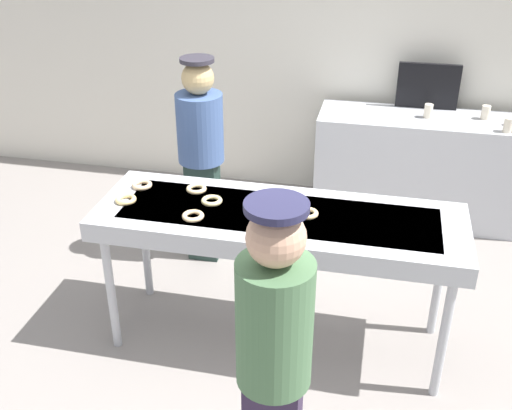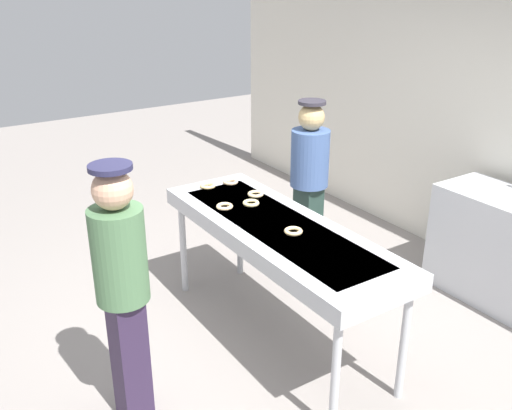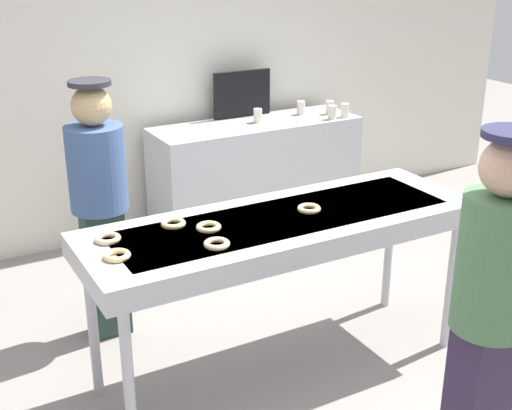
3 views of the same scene
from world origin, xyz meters
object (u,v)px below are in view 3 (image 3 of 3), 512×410
(plain_donut_0, at_px, (108,239))
(paper_cup_0, at_px, (301,108))
(paper_cup_1, at_px, (345,110))
(plain_donut_3, at_px, (117,255))
(fryer_conveyor, at_px, (283,230))
(plain_donut_5, at_px, (173,223))
(plain_donut_2, at_px, (309,209))
(plain_donut_1, at_px, (217,244))
(paper_cup_2, at_px, (330,107))
(paper_cup_3, at_px, (258,116))
(paper_cup_4, at_px, (332,112))
(menu_display, at_px, (242,94))
(worker_baker, at_px, (99,195))
(plain_donut_4, at_px, (209,227))
(customer_waiting, at_px, (490,309))
(prep_counter, at_px, (256,176))

(plain_donut_0, bearing_deg, paper_cup_0, 38.49)
(plain_donut_0, relative_size, paper_cup_1, 1.13)
(plain_donut_0, distance_m, paper_cup_1, 3.06)
(plain_donut_3, bearing_deg, fryer_conveyor, 3.63)
(plain_donut_5, bearing_deg, paper_cup_1, 34.93)
(plain_donut_2, xyz_separation_m, paper_cup_0, (1.22, 2.00, 0.03))
(plain_donut_1, distance_m, paper_cup_2, 2.95)
(paper_cup_0, relative_size, paper_cup_2, 1.00)
(paper_cup_3, bearing_deg, plain_donut_5, -130.27)
(paper_cup_4, xyz_separation_m, menu_display, (-0.63, 0.46, 0.14))
(plain_donut_5, bearing_deg, worker_baker, 104.78)
(plain_donut_5, distance_m, paper_cup_1, 2.74)
(plain_donut_4, bearing_deg, plain_donut_5, 136.43)
(paper_cup_3, bearing_deg, worker_baker, -147.95)
(fryer_conveyor, bearing_deg, plain_donut_4, 174.79)
(fryer_conveyor, distance_m, plain_donut_1, 0.52)
(plain_donut_1, distance_m, plain_donut_2, 0.68)
(customer_waiting, relative_size, paper_cup_1, 14.78)
(paper_cup_0, distance_m, menu_display, 0.54)
(fryer_conveyor, bearing_deg, plain_donut_5, 163.10)
(prep_counter, bearing_deg, menu_display, 90.00)
(plain_donut_5, bearing_deg, menu_display, 53.70)
(plain_donut_3, bearing_deg, plain_donut_0, 83.96)
(plain_donut_0, distance_m, plain_donut_3, 0.21)
(paper_cup_0, bearing_deg, paper_cup_2, -25.09)
(paper_cup_1, bearing_deg, fryer_conveyor, -133.81)
(paper_cup_1, bearing_deg, plain_donut_0, -148.64)
(plain_donut_2, distance_m, paper_cup_3, 2.07)
(prep_counter, xyz_separation_m, menu_display, (0.00, 0.25, 0.67))
(plain_donut_1, distance_m, paper_cup_0, 2.87)
(plain_donut_4, distance_m, paper_cup_1, 2.71)
(paper_cup_3, height_order, paper_cup_4, same)
(fryer_conveyor, xyz_separation_m, plain_donut_1, (-0.49, -0.17, 0.09))
(plain_donut_3, bearing_deg, plain_donut_2, 3.42)
(plain_donut_2, distance_m, worker_baker, 1.28)
(menu_display, bearing_deg, customer_waiting, -101.28)
(paper_cup_0, height_order, menu_display, menu_display)
(plain_donut_0, height_order, paper_cup_2, paper_cup_2)
(prep_counter, bearing_deg, plain_donut_2, -110.77)
(plain_donut_4, distance_m, worker_baker, 0.91)
(plain_donut_4, distance_m, plain_donut_5, 0.20)
(plain_donut_3, bearing_deg, paper_cup_1, 34.42)
(plain_donut_4, xyz_separation_m, paper_cup_2, (2.05, 1.86, 0.03))
(plain_donut_5, bearing_deg, fryer_conveyor, -16.90)
(fryer_conveyor, distance_m, paper_cup_4, 2.32)
(plain_donut_3, distance_m, paper_cup_3, 2.75)
(plain_donut_2, xyz_separation_m, plain_donut_4, (-0.60, 0.03, 0.00))
(plain_donut_5, bearing_deg, paper_cup_4, 36.48)
(plain_donut_3, bearing_deg, plain_donut_5, 31.31)
(paper_cup_2, relative_size, paper_cup_4, 1.00)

